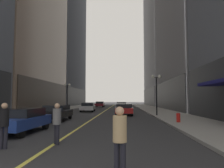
% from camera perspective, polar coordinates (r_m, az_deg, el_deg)
% --- Properties ---
extents(ground_plane, '(200.00, 200.00, 0.00)m').
position_cam_1_polar(ground_plane, '(38.24, -1.38, -6.84)').
color(ground_plane, '#2D2D30').
extents(sidewalk_left, '(4.50, 78.00, 0.15)m').
position_cam_1_polar(sidewalk_left, '(39.70, -13.42, -6.52)').
color(sidewalk_left, gray).
rests_on(sidewalk_left, ground).
extents(sidewalk_right, '(4.50, 78.00, 0.15)m').
position_cam_1_polar(sidewalk_right, '(38.52, 11.04, -6.64)').
color(sidewalk_right, gray).
rests_on(sidewalk_right, ground).
extents(lane_centre_stripe, '(0.16, 70.00, 0.01)m').
position_cam_1_polar(lane_centre_stripe, '(38.23, -1.38, -6.84)').
color(lane_centre_stripe, '#E5D64C').
rests_on(lane_centre_stripe, ground).
extents(car_blue, '(1.92, 4.34, 1.32)m').
position_cam_1_polar(car_blue, '(12.85, -22.92, -8.72)').
color(car_blue, navy).
rests_on(car_blue, ground).
extents(car_black, '(2.01, 4.78, 1.32)m').
position_cam_1_polar(car_black, '(19.14, -14.58, -7.28)').
color(car_black, black).
rests_on(car_black, ground).
extents(car_red, '(1.96, 4.13, 1.32)m').
position_cam_1_polar(car_red, '(24.69, 3.26, -6.67)').
color(car_red, '#B21919').
rests_on(car_red, ground).
extents(car_silver, '(2.11, 4.55, 1.32)m').
position_cam_1_polar(car_silver, '(32.16, -6.43, -6.05)').
color(car_silver, '#B7B7BC').
rests_on(car_silver, ground).
extents(car_grey, '(1.87, 4.07, 1.32)m').
position_cam_1_polar(car_grey, '(39.67, 2.54, -5.70)').
color(car_grey, slate).
rests_on(car_grey, ground).
extents(car_maroon, '(1.96, 4.05, 1.32)m').
position_cam_1_polar(car_maroon, '(49.76, -3.26, -5.38)').
color(car_maroon, maroon).
rests_on(car_maroon, ground).
extents(pedestrian_in_black_coat, '(0.37, 0.37, 1.69)m').
position_cam_1_polar(pedestrian_in_black_coat, '(8.97, -26.87, -9.03)').
color(pedestrian_in_black_coat, black).
rests_on(pedestrian_in_black_coat, ground).
extents(pedestrian_in_tan_trench, '(0.44, 0.44, 1.65)m').
position_cam_1_polar(pedestrian_in_tan_trench, '(5.30, 2.09, -13.53)').
color(pedestrian_in_tan_trench, black).
rests_on(pedestrian_in_tan_trench, ground).
extents(pedestrian_in_grey_suit, '(0.48, 0.48, 1.66)m').
position_cam_1_polar(pedestrian_in_grey_suit, '(9.10, -14.48, -9.38)').
color(pedestrian_in_grey_suit, black).
rests_on(pedestrian_in_grey_suit, ground).
extents(traffic_light_near_right, '(3.43, 0.35, 5.65)m').
position_cam_1_polar(traffic_light_near_right, '(6.30, 27.48, 14.09)').
color(traffic_light_near_right, black).
rests_on(traffic_light_near_right, ground).
extents(street_lamp_left_far, '(1.06, 0.36, 4.43)m').
position_cam_1_polar(street_lamp_left_far, '(36.35, -11.84, -1.76)').
color(street_lamp_left_far, black).
rests_on(street_lamp_left_far, ground).
extents(street_lamp_right_mid, '(1.06, 0.36, 4.43)m').
position_cam_1_polar(street_lamp_right_mid, '(23.19, 11.76, -0.48)').
color(street_lamp_right_mid, black).
rests_on(street_lamp_right_mid, ground).
extents(fire_hydrant_right, '(0.28, 0.28, 0.80)m').
position_cam_1_polar(fire_hydrant_right, '(16.66, 17.29, -8.83)').
color(fire_hydrant_right, red).
rests_on(fire_hydrant_right, ground).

